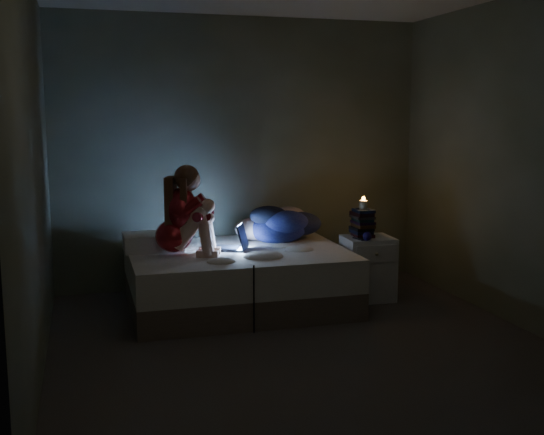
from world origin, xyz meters
name	(u,v)px	position (x,y,z in m)	size (l,w,h in m)	color
floor	(303,347)	(0.00, 0.00, -0.01)	(3.60, 3.80, 0.02)	#484441
wall_back	(242,153)	(0.00, 1.91, 1.30)	(3.60, 0.02, 2.60)	#434934
wall_front	(446,204)	(0.00, -1.91, 1.30)	(3.60, 0.02, 2.60)	#434934
wall_left	(32,175)	(-1.81, 0.00, 1.30)	(0.02, 3.80, 2.60)	#434934
wall_right	(525,163)	(1.81, 0.00, 1.30)	(0.02, 3.80, 2.60)	#434934
bed	(238,279)	(-0.23, 1.10, 0.26)	(1.86, 1.39, 0.51)	beige
pillow	(153,242)	(-0.94, 1.30, 0.58)	(0.50, 0.36, 0.14)	white
woman	(173,210)	(-0.79, 1.05, 0.89)	(0.47, 0.31, 0.76)	maroon
laptop	(227,236)	(-0.32, 1.14, 0.63)	(0.34, 0.24, 0.24)	black
clothes_pile	(277,222)	(0.22, 1.41, 0.69)	(0.58, 0.46, 0.35)	navy
nightstand	(368,268)	(0.97, 1.03, 0.29)	(0.43, 0.38, 0.58)	silver
book_stack	(363,222)	(0.93, 1.08, 0.71)	(0.19, 0.25, 0.26)	black
candle	(363,203)	(0.93, 1.08, 0.88)	(0.07, 0.07, 0.08)	beige
phone	(361,239)	(0.86, 0.95, 0.58)	(0.07, 0.14, 0.01)	black
blue_orb	(368,236)	(0.89, 0.86, 0.62)	(0.08, 0.08, 0.08)	#150E51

